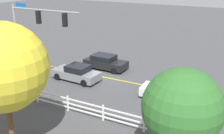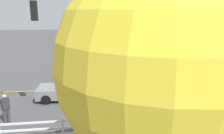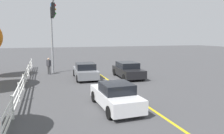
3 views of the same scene
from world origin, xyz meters
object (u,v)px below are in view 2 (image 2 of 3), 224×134
(car_2, at_px, (188,84))
(car_1, at_px, (71,89))
(tree_2, at_px, (160,65))
(pedestrian, at_px, (6,108))
(car_0, at_px, (83,73))

(car_2, bearing_deg, car_1, -1.57)
(tree_2, bearing_deg, car_1, -74.68)
(car_1, relative_size, pedestrian, 2.67)
(car_2, bearing_deg, pedestrian, 13.22)
(pedestrian, xyz_separation_m, tree_2, (-6.02, 6.87, 3.89))
(pedestrian, distance_m, tree_2, 9.93)
(car_0, relative_size, car_1, 0.98)
(car_0, bearing_deg, pedestrian, -117.71)
(car_1, distance_m, tree_2, 11.18)
(car_2, height_order, tree_2, tree_2)
(car_2, height_order, pedestrian, pedestrian)
(car_0, height_order, pedestrian, pedestrian)
(tree_2, bearing_deg, pedestrian, -48.79)
(car_1, bearing_deg, car_2, -177.21)
(car_0, bearing_deg, car_2, -24.26)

